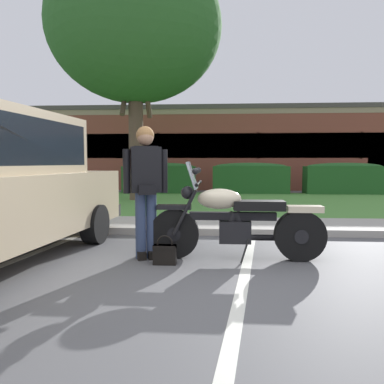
# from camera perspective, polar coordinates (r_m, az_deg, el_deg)

# --- Properties ---
(ground_plane) EXTENTS (140.00, 140.00, 0.00)m
(ground_plane) POSITION_cam_1_polar(r_m,az_deg,el_deg) (4.01, 4.75, -13.59)
(ground_plane) COLOR #565659
(curb_strip) EXTENTS (60.00, 0.20, 0.12)m
(curb_strip) POSITION_cam_1_polar(r_m,az_deg,el_deg) (6.59, 4.38, -5.91)
(curb_strip) COLOR #ADA89E
(curb_strip) RESTS_ON ground
(concrete_walk) EXTENTS (60.00, 1.50, 0.08)m
(concrete_walk) POSITION_cam_1_polar(r_m,az_deg,el_deg) (7.44, 4.32, -4.89)
(concrete_walk) COLOR #ADA89E
(concrete_walk) RESTS_ON ground
(grass_lawn) EXTENTS (60.00, 7.00, 0.06)m
(grass_lawn) POSITION_cam_1_polar(r_m,az_deg,el_deg) (11.65, 4.14, -1.56)
(grass_lawn) COLOR #518E3D
(grass_lawn) RESTS_ON ground
(stall_stripe_1) EXTENTS (0.68, 4.38, 0.01)m
(stall_stripe_1) POSITION_cam_1_polar(r_m,az_deg,el_deg) (4.21, 7.78, -12.68)
(stall_stripe_1) COLOR silver
(stall_stripe_1) RESTS_ON ground
(motorcycle) EXTENTS (2.24, 0.82, 1.26)m
(motorcycle) POSITION_cam_1_polar(r_m,az_deg,el_deg) (4.91, 7.61, -4.41)
(motorcycle) COLOR black
(motorcycle) RESTS_ON ground
(rider_person) EXTENTS (0.55, 0.37, 1.70)m
(rider_person) POSITION_cam_1_polar(r_m,az_deg,el_deg) (4.93, -6.94, 1.50)
(rider_person) COLOR black
(rider_person) RESTS_ON ground
(handbag) EXTENTS (0.28, 0.13, 0.36)m
(handbag) POSITION_cam_1_polar(r_m,az_deg,el_deg) (4.71, -4.10, -9.04)
(handbag) COLOR black
(handbag) RESTS_ON ground
(shade_tree) EXTENTS (5.39, 5.39, 7.71)m
(shade_tree) POSITION_cam_1_polar(r_m,az_deg,el_deg) (12.97, -8.55, 23.06)
(shade_tree) COLOR brown
(shade_tree) RESTS_ON ground
(hedge_left) EXTENTS (2.84, 0.90, 1.24)m
(hedge_left) POSITION_cam_1_polar(r_m,az_deg,el_deg) (15.14, -4.91, 2.16)
(hedge_left) COLOR #235623
(hedge_left) RESTS_ON ground
(hedge_center_left) EXTENTS (2.92, 0.90, 1.24)m
(hedge_center_left) POSITION_cam_1_polar(r_m,az_deg,el_deg) (15.02, 8.72, 2.11)
(hedge_center_left) COLOR #235623
(hedge_center_left) RESTS_ON ground
(hedge_center_right) EXTENTS (2.98, 0.90, 1.24)m
(hedge_center_right) POSITION_cam_1_polar(r_m,az_deg,el_deg) (15.73, 21.83, 1.95)
(hedge_center_right) COLOR #235623
(hedge_center_right) RESTS_ON ground
(brick_building) EXTENTS (26.44, 8.09, 3.83)m
(brick_building) POSITION_cam_1_polar(r_m,az_deg,el_deg) (21.14, 8.71, 6.19)
(brick_building) COLOR brown
(brick_building) RESTS_ON ground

